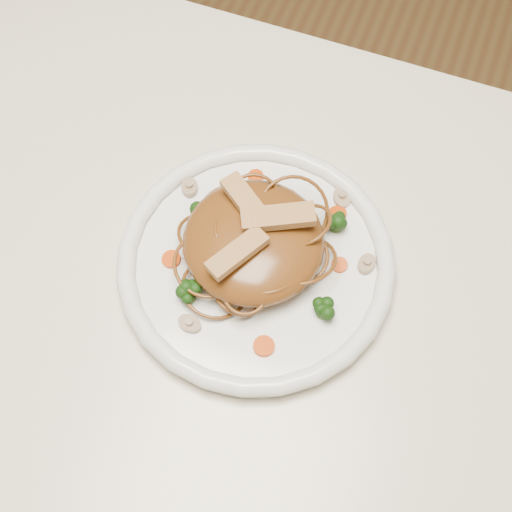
% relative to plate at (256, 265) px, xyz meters
% --- Properties ---
extents(ground, '(4.00, 4.00, 0.00)m').
position_rel_plate_xyz_m(ground, '(-0.06, -0.06, -0.76)').
color(ground, brown).
rests_on(ground, ground).
extents(table, '(1.20, 0.80, 0.75)m').
position_rel_plate_xyz_m(table, '(-0.06, -0.06, -0.11)').
color(table, beige).
rests_on(table, ground).
extents(plate, '(0.30, 0.30, 0.02)m').
position_rel_plate_xyz_m(plate, '(0.00, 0.00, 0.00)').
color(plate, white).
rests_on(plate, table).
extents(noodle_mound, '(0.18, 0.18, 0.05)m').
position_rel_plate_xyz_m(noodle_mound, '(-0.01, 0.01, 0.04)').
color(noodle_mound, brown).
rests_on(noodle_mound, plate).
extents(chicken_a, '(0.08, 0.05, 0.01)m').
position_rel_plate_xyz_m(chicken_a, '(0.01, 0.03, 0.07)').
color(chicken_a, tan).
rests_on(chicken_a, noodle_mound).
extents(chicken_b, '(0.07, 0.06, 0.01)m').
position_rel_plate_xyz_m(chicken_b, '(-0.02, 0.03, 0.07)').
color(chicken_b, tan).
rests_on(chicken_b, noodle_mound).
extents(chicken_c, '(0.05, 0.07, 0.01)m').
position_rel_plate_xyz_m(chicken_c, '(-0.01, -0.02, 0.07)').
color(chicken_c, tan).
rests_on(chicken_c, noodle_mound).
extents(broccoli_0, '(0.03, 0.03, 0.03)m').
position_rel_plate_xyz_m(broccoli_0, '(0.07, 0.07, 0.02)').
color(broccoli_0, '#13360B').
rests_on(broccoli_0, plate).
extents(broccoli_1, '(0.03, 0.03, 0.03)m').
position_rel_plate_xyz_m(broccoli_1, '(-0.07, 0.03, 0.03)').
color(broccoli_1, '#13360B').
rests_on(broccoli_1, plate).
extents(broccoli_2, '(0.03, 0.03, 0.03)m').
position_rel_plate_xyz_m(broccoli_2, '(-0.05, -0.06, 0.02)').
color(broccoli_2, '#13360B').
rests_on(broccoli_2, plate).
extents(broccoli_3, '(0.03, 0.03, 0.03)m').
position_rel_plate_xyz_m(broccoli_3, '(0.08, -0.03, 0.02)').
color(broccoli_3, '#13360B').
rests_on(broccoli_3, plate).
extents(carrot_0, '(0.02, 0.02, 0.00)m').
position_rel_plate_xyz_m(carrot_0, '(0.06, 0.09, 0.01)').
color(carrot_0, '#D14807').
rests_on(carrot_0, plate).
extents(carrot_1, '(0.03, 0.03, 0.00)m').
position_rel_plate_xyz_m(carrot_1, '(-0.08, -0.03, 0.01)').
color(carrot_1, '#D14807').
rests_on(carrot_1, plate).
extents(carrot_2, '(0.02, 0.02, 0.00)m').
position_rel_plate_xyz_m(carrot_2, '(0.08, 0.03, 0.01)').
color(carrot_2, '#D14807').
rests_on(carrot_2, plate).
extents(carrot_3, '(0.02, 0.02, 0.00)m').
position_rel_plate_xyz_m(carrot_3, '(-0.04, 0.10, 0.01)').
color(carrot_3, '#D14807').
rests_on(carrot_3, plate).
extents(carrot_4, '(0.03, 0.03, 0.00)m').
position_rel_plate_xyz_m(carrot_4, '(0.04, -0.09, 0.01)').
color(carrot_4, '#D14807').
rests_on(carrot_4, plate).
extents(mushroom_0, '(0.03, 0.03, 0.01)m').
position_rel_plate_xyz_m(mushroom_0, '(-0.04, -0.09, 0.01)').
color(mushroom_0, tan).
rests_on(mushroom_0, plate).
extents(mushroom_1, '(0.03, 0.03, 0.01)m').
position_rel_plate_xyz_m(mushroom_1, '(0.11, 0.04, 0.01)').
color(mushroom_1, tan).
rests_on(mushroom_1, plate).
extents(mushroom_2, '(0.03, 0.03, 0.01)m').
position_rel_plate_xyz_m(mushroom_2, '(-0.10, 0.06, 0.01)').
color(mushroom_2, tan).
rests_on(mushroom_2, plate).
extents(mushroom_3, '(0.04, 0.04, 0.01)m').
position_rel_plate_xyz_m(mushroom_3, '(0.06, 0.11, 0.01)').
color(mushroom_3, tan).
rests_on(mushroom_3, plate).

